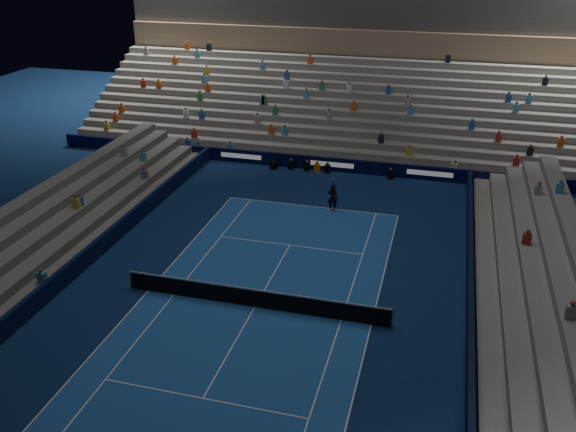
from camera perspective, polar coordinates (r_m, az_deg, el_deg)
The scene contains 11 objects.
ground at distance 28.99m, azimuth -3.11°, elevation -8.48°, with size 90.00×90.00×0.00m, color #0B1F45.
court_surface at distance 28.99m, azimuth -3.11°, elevation -8.47°, with size 10.97×23.77×0.01m, color #1C509C.
sponsor_barrier_far at distance 44.87m, azimuth 4.16°, elevation 4.83°, with size 44.00×0.25×1.00m, color black.
sponsor_barrier_east at distance 27.72m, azimuth 16.63°, elevation -10.17°, with size 0.25×37.00×1.00m, color black.
sponsor_barrier_west at distance 32.70m, azimuth -19.59°, elevation -4.83°, with size 0.25×37.00×1.00m, color black.
grandstand_main at distance 52.90m, azimuth 6.29°, elevation 11.16°, with size 44.00×15.20×11.20m.
grandstand_east at distance 27.95m, azimuth 23.92°, elevation -10.10°, with size 5.00×37.00×2.50m.
grandstand_west at distance 34.49m, azimuth -24.49°, elevation -3.31°, with size 5.00×37.00×2.50m.
tennis_net at distance 28.72m, azimuth -3.14°, elevation -7.64°, with size 12.90×0.10×1.10m.
tennis_player at distance 38.22m, azimuth 4.19°, elevation 1.74°, with size 0.65×0.43×1.79m, color black.
broadcast_camera at distance 45.27m, azimuth -1.34°, elevation 4.78°, with size 0.52×0.91×0.54m.
Camera 1 is at (7.76, -22.87, 16.05)m, focal length 38.06 mm.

